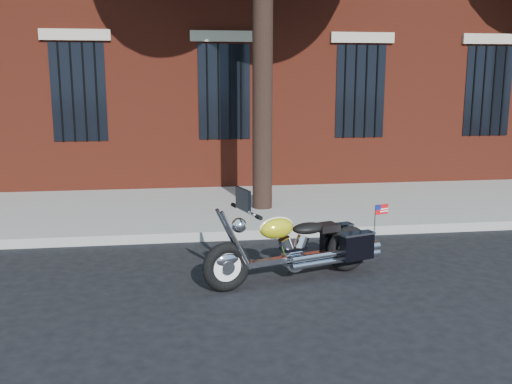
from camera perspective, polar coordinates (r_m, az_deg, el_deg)
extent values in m
plane|color=black|center=(7.69, 0.14, -7.48)|extent=(120.00, 120.00, 0.00)
cube|color=gray|center=(8.98, -1.10, -4.23)|extent=(40.00, 0.16, 0.15)
cube|color=gray|center=(10.79, -2.29, -1.61)|extent=(40.00, 3.60, 0.15)
cube|color=black|center=(12.37, -3.22, 9.95)|extent=(1.10, 0.14, 2.00)
cube|color=#B2A893|center=(12.37, -3.27, 15.28)|extent=(1.40, 0.20, 0.22)
cylinder|color=black|center=(12.29, -3.19, 9.94)|extent=(0.04, 0.04, 2.00)
cylinder|color=black|center=(10.23, 0.66, 11.40)|extent=(0.36, 0.36, 5.00)
torus|color=black|center=(6.74, -2.95, -7.48)|extent=(0.61, 0.31, 0.60)
torus|color=black|center=(7.53, 9.17, -5.60)|extent=(0.61, 0.31, 0.60)
cylinder|color=white|center=(6.74, -2.95, -7.48)|extent=(0.44, 0.19, 0.45)
cylinder|color=white|center=(7.53, 9.17, -5.60)|extent=(0.44, 0.19, 0.45)
ellipsoid|color=white|center=(6.71, -2.96, -6.75)|extent=(0.34, 0.21, 0.17)
ellipsoid|color=yellow|center=(7.50, 9.19, -4.81)|extent=(0.34, 0.22, 0.17)
cube|color=white|center=(7.10, 3.45, -6.66)|extent=(1.31, 0.49, 0.07)
cylinder|color=white|center=(7.12, 3.77, -6.75)|extent=(0.32, 0.24, 0.29)
cylinder|color=white|center=(7.21, 7.53, -6.52)|extent=(1.09, 0.42, 0.08)
ellipsoid|color=yellow|center=(6.89, 2.05, -3.62)|extent=(0.50, 0.38, 0.26)
ellipsoid|color=black|center=(7.12, 5.26, -3.63)|extent=(0.49, 0.38, 0.14)
cube|color=black|center=(7.67, 8.03, -4.48)|extent=(0.45, 0.27, 0.34)
cube|color=black|center=(7.30, 10.06, -5.35)|extent=(0.45, 0.27, 0.34)
cylinder|color=white|center=(6.66, -1.01, -1.91)|extent=(0.24, 0.68, 0.03)
sphere|color=white|center=(6.66, -1.71, -3.34)|extent=(0.23, 0.23, 0.18)
cube|color=black|center=(6.61, -1.30, -0.73)|extent=(0.14, 0.35, 0.25)
cube|color=red|center=(7.36, 12.45, -1.71)|extent=(0.19, 0.07, 0.13)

